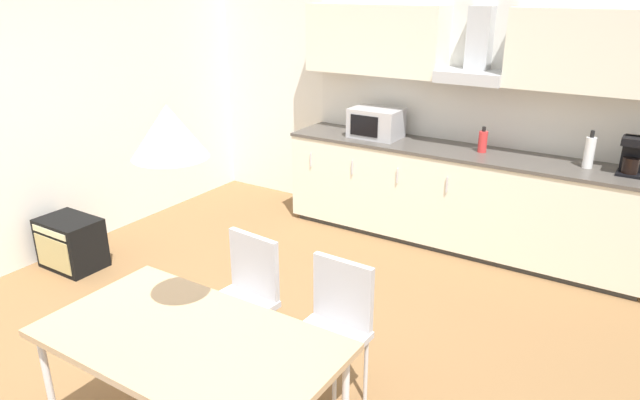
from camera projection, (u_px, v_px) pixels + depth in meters
ground_plane at (224, 372)px, 3.63m from camera, size 7.28×8.83×0.02m
wall_back at (423, 90)px, 5.51m from camera, size 5.82×0.10×2.70m
kitchen_counter at (457, 197)px, 5.27m from camera, size 3.32×0.63×0.92m
backsplash_tile at (475, 113)px, 5.24m from camera, size 3.30×0.02×0.56m
upper_wall_cabinets at (476, 46)px, 4.90m from camera, size 3.30×0.40×0.63m
microwave at (376, 123)px, 5.49m from camera, size 0.48×0.35×0.28m
coffee_maker at (633, 156)px, 4.40m from camera, size 0.18×0.19×0.30m
bottle_red at (483, 141)px, 5.01m from camera, size 0.08×0.08×0.23m
bottle_white at (589, 152)px, 4.57m from camera, size 0.08×0.08×0.31m
dining_table at (189, 345)px, 2.69m from camera, size 1.45×0.80×0.76m
chair_far_right at (333, 321)px, 3.20m from camera, size 0.41×0.41×0.87m
chair_far_left at (244, 290)px, 3.53m from camera, size 0.43×0.43×0.87m
guitar_amp at (71, 243)px, 4.91m from camera, size 0.52×0.37×0.44m
pendant_lamp at (168, 131)px, 2.32m from camera, size 0.32×0.32×0.22m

